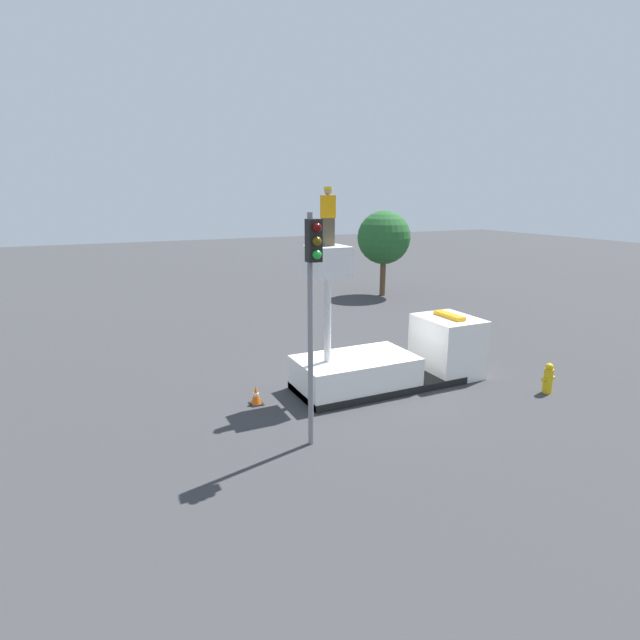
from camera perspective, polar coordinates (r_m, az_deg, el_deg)
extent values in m
plane|color=#38383A|center=(17.42, 6.69, -7.48)|extent=(120.00, 120.00, 0.00)
cube|color=black|center=(17.37, 6.70, -7.11)|extent=(5.78, 2.32, 0.24)
cube|color=white|center=(16.77, 4.04, -6.15)|extent=(3.93, 2.26, 1.17)
cube|color=white|center=(18.69, 14.35, -2.88)|extent=(1.85, 2.26, 2.12)
cube|color=black|center=(19.17, 16.59, -1.29)|extent=(0.03, 1.92, 0.85)
cube|color=orange|center=(18.40, 14.56, 0.49)|extent=(0.36, 1.36, 0.14)
cylinder|color=silver|center=(15.71, 0.87, 0.26)|extent=(0.22, 0.22, 2.90)
cube|color=silver|center=(15.37, 0.90, 6.78)|extent=(1.17, 1.17, 0.90)
cube|color=brown|center=(15.29, 0.91, 10.02)|extent=(0.34, 0.26, 0.84)
cube|color=#F29E0C|center=(15.25, 0.92, 12.83)|extent=(0.40, 0.26, 0.66)
sphere|color=tan|center=(15.25, 0.93, 14.50)|extent=(0.23, 0.23, 0.23)
cylinder|color=yellow|center=(15.25, 0.93, 14.83)|extent=(0.26, 0.26, 0.09)
cylinder|color=gray|center=(12.46, -1.10, -1.66)|extent=(0.14, 0.14, 5.99)
cube|color=black|center=(11.85, -0.73, 9.06)|extent=(0.34, 0.28, 1.00)
sphere|color=#490707|center=(11.66, -0.36, 10.51)|extent=(0.22, 0.22, 0.22)
sphere|color=#503C07|center=(11.68, -0.35, 8.99)|extent=(0.22, 0.22, 0.22)
sphere|color=green|center=(11.71, -0.35, 7.48)|extent=(0.22, 0.22, 0.22)
cylinder|color=gold|center=(18.21, 24.59, -6.35)|extent=(0.30, 0.30, 0.83)
sphere|color=gold|center=(18.05, 24.75, -4.89)|extent=(0.25, 0.25, 0.25)
cylinder|color=gold|center=(18.03, 24.18, -6.22)|extent=(0.12, 0.12, 0.12)
cylinder|color=gold|center=(18.34, 25.04, -5.98)|extent=(0.12, 0.12, 0.12)
cube|color=black|center=(16.00, -7.29, -9.46)|extent=(0.40, 0.40, 0.03)
cone|color=orange|center=(15.89, -7.33, -8.51)|extent=(0.34, 0.34, 0.60)
cylinder|color=white|center=(15.88, -7.33, -8.42)|extent=(0.17, 0.17, 0.08)
cylinder|color=brown|center=(32.65, 7.18, 5.03)|extent=(0.36, 0.36, 2.57)
sphere|color=#235B28|center=(32.36, 7.32, 9.34)|extent=(3.37, 3.37, 3.37)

